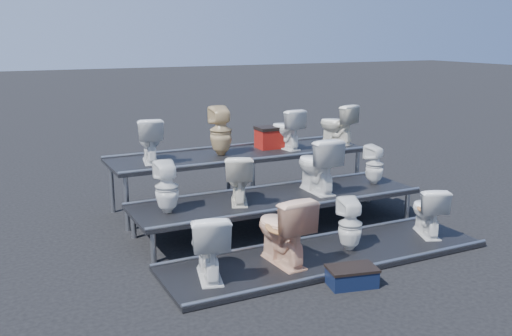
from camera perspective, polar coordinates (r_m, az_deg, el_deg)
name	(u,v)px	position (r m, az deg, el deg)	size (l,w,h in m)	color
ground	(277,227)	(8.32, 2.15, -5.95)	(80.00, 80.00, 0.00)	black
tier_front	(326,256)	(7.27, 7.06, -8.73)	(4.20, 1.20, 0.06)	black
tier_mid	(278,212)	(8.25, 2.16, -4.44)	(4.20, 1.20, 0.46)	black
tier_back	(240,179)	(9.31, -1.61, -1.08)	(4.20, 1.20, 0.86)	black
toilet_0	(208,245)	(6.44, -4.78, -7.67)	(0.43, 0.75, 0.77)	white
toilet_1	(283,229)	(6.80, 2.69, -6.10)	(0.48, 0.83, 0.85)	#EAB290
toilet_2	(350,224)	(7.32, 9.40, -5.57)	(0.30, 0.31, 0.67)	white
toilet_3	(428,210)	(8.10, 16.79, -4.08)	(0.38, 0.67, 0.68)	white
toilet_4	(167,187)	(7.48, -8.92, -1.91)	(0.31, 0.31, 0.68)	white
toilet_5	(239,178)	(7.83, -1.74, -1.05)	(0.38, 0.67, 0.68)	silver
toilet_6	(317,165)	(8.40, 6.13, 0.35)	(0.46, 0.81, 0.82)	white
toilet_7	(375,165)	(9.01, 11.78, 0.34)	(0.27, 0.28, 0.61)	white
toilet_8	(150,140)	(8.65, -10.60, 2.79)	(0.38, 0.66, 0.67)	white
toilet_9	(221,131)	(9.02, -3.53, 3.73)	(0.35, 0.36, 0.77)	tan
toilet_10	(286,129)	(9.53, 3.03, 3.95)	(0.38, 0.66, 0.67)	white
toilet_11	(337,124)	(10.06, 8.08, 4.38)	(0.39, 0.68, 0.69)	silver
red_crate	(270,139)	(9.60, 1.42, 2.94)	(0.43, 0.35, 0.31)	#9E1C11
step_stool	(352,278)	(6.55, 9.56, -10.75)	(0.53, 0.32, 0.19)	black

